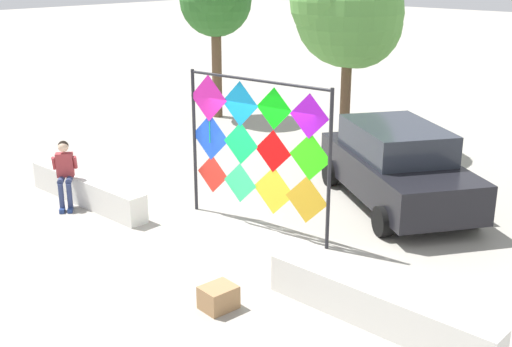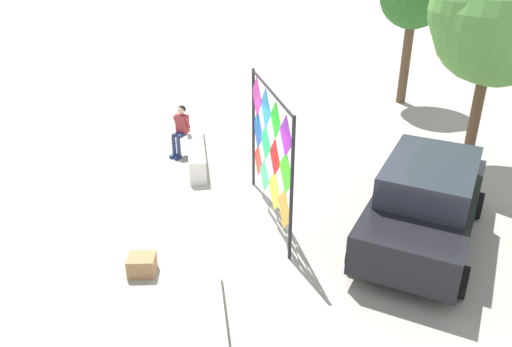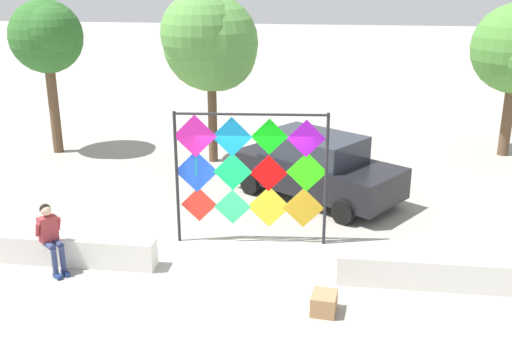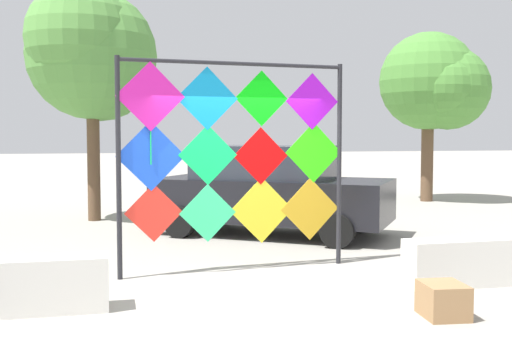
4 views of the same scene
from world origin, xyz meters
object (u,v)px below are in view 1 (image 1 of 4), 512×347
tree_broadleaf (348,12)px  cardboard_box_large (218,297)px  seated_vendor (65,169)px  parked_car (397,165)px  kite_display_rack (256,143)px

tree_broadleaf → cardboard_box_large: bearing=-66.2°
seated_vendor → tree_broadleaf: bearing=77.8°
seated_vendor → tree_broadleaf: size_ratio=0.28×
parked_car → tree_broadleaf: bearing=140.1°
seated_vendor → parked_car: size_ratio=0.30×
kite_display_rack → cardboard_box_large: bearing=-57.9°
seated_vendor → cardboard_box_large: seated_vendor is taller
seated_vendor → kite_display_rack: bearing=27.1°
parked_car → tree_broadleaf: (-3.43, 2.86, 2.90)m
cardboard_box_large → tree_broadleaf: 10.12m
cardboard_box_large → seated_vendor: bearing=171.7°
cardboard_box_large → tree_broadleaf: size_ratio=0.10×
kite_display_rack → tree_broadleaf: (-2.09, 5.90, 2.03)m
seated_vendor → cardboard_box_large: 5.62m
seated_vendor → parked_car: (5.13, 4.98, 0.03)m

